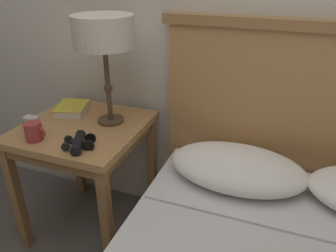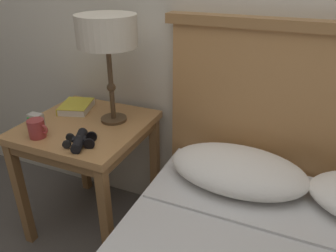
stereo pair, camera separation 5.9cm
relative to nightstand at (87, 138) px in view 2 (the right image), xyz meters
name	(u,v)px [view 2 (the right image)]	position (x,y,z in m)	size (l,w,h in m)	color
nightstand	(87,138)	(0.00, 0.00, 0.00)	(0.58, 0.58, 0.64)	#AD7A47
table_lamp	(107,34)	(0.11, 0.09, 0.51)	(0.28, 0.28, 0.51)	#4C3823
book_on_nightstand	(76,107)	(-0.15, 0.12, 0.10)	(0.20, 0.22, 0.04)	silver
binoculars_pair	(80,140)	(0.11, -0.19, 0.11)	(0.16, 0.16, 0.05)	black
coffee_mug	(37,129)	(-0.11, -0.20, 0.13)	(0.10, 0.08, 0.08)	#993333
alarm_clock	(36,120)	(-0.20, -0.12, 0.12)	(0.07, 0.05, 0.06)	#B7B2A8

